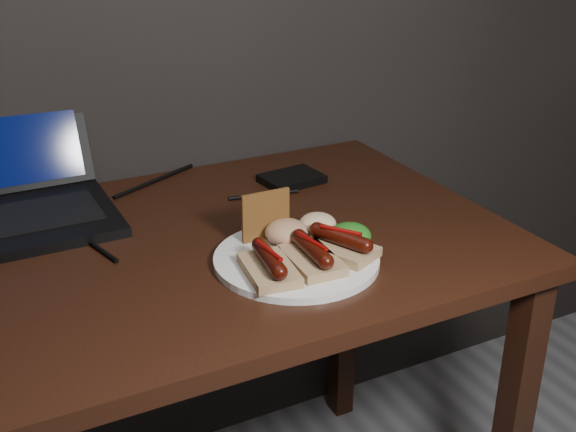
{
  "coord_description": "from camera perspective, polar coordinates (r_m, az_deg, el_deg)",
  "views": [
    {
      "loc": [
        -0.19,
        0.33,
        1.29
      ],
      "look_at": [
        0.28,
        1.27,
        0.82
      ],
      "focal_mm": 45.0,
      "sensor_mm": 36.0,
      "label": 1
    }
  ],
  "objects": [
    {
      "name": "salsa_mound",
      "position": [
        1.19,
        -0.12,
        -1.26
      ],
      "size": [
        0.07,
        0.07,
        0.04
      ],
      "primitive_type": "ellipsoid",
      "color": "#9D210F",
      "rests_on": "plate"
    },
    {
      "name": "bread_sausage_right",
      "position": [
        1.16,
        4.17,
        -2.22
      ],
      "size": [
        0.11,
        0.13,
        0.04
      ],
      "color": "tan",
      "rests_on": "plate"
    },
    {
      "name": "hard_drive",
      "position": [
        1.48,
        0.29,
        2.97
      ],
      "size": [
        0.13,
        0.1,
        0.02
      ],
      "primitive_type": "cube",
      "rotation": [
        0.0,
        0.0,
        0.12
      ],
      "color": "black",
      "rests_on": "desk"
    },
    {
      "name": "bread_sausage_left",
      "position": [
        1.09,
        -1.5,
        -3.87
      ],
      "size": [
        0.08,
        0.12,
        0.04
      ],
      "color": "tan",
      "rests_on": "plate"
    },
    {
      "name": "coleslaw_mound",
      "position": [
        1.22,
        2.35,
        -0.63
      ],
      "size": [
        0.06,
        0.06,
        0.04
      ],
      "primitive_type": "ellipsoid",
      "color": "white",
      "rests_on": "plate"
    },
    {
      "name": "bread_sausage_center",
      "position": [
        1.12,
        1.9,
        -3.12
      ],
      "size": [
        0.07,
        0.12,
        0.04
      ],
      "color": "tan",
      "rests_on": "plate"
    },
    {
      "name": "desk_cables",
      "position": [
        1.34,
        -16.45,
        -0.59
      ],
      "size": [
        0.93,
        0.37,
        0.01
      ],
      "color": "black",
      "rests_on": "desk"
    },
    {
      "name": "crispbread",
      "position": [
        1.2,
        -1.77,
        0.04
      ],
      "size": [
        0.08,
        0.01,
        0.08
      ],
      "primitive_type": "cube",
      "color": "brown",
      "rests_on": "plate"
    },
    {
      "name": "desk",
      "position": [
        1.24,
        -14.19,
        -7.24
      ],
      "size": [
        1.4,
        0.7,
        0.75
      ],
      "color": "#34160D",
      "rests_on": "ground"
    },
    {
      "name": "salad_greens",
      "position": [
        1.18,
        4.92,
        -1.55
      ],
      "size": [
        0.07,
        0.07,
        0.04
      ],
      "primitive_type": "ellipsoid",
      "color": "#105111",
      "rests_on": "plate"
    },
    {
      "name": "plate",
      "position": [
        1.16,
        0.67,
        -3.43
      ],
      "size": [
        0.3,
        0.3,
        0.01
      ],
      "primitive_type": "cylinder",
      "rotation": [
        0.0,
        0.0,
        0.12
      ],
      "color": "white",
      "rests_on": "desk"
    }
  ]
}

